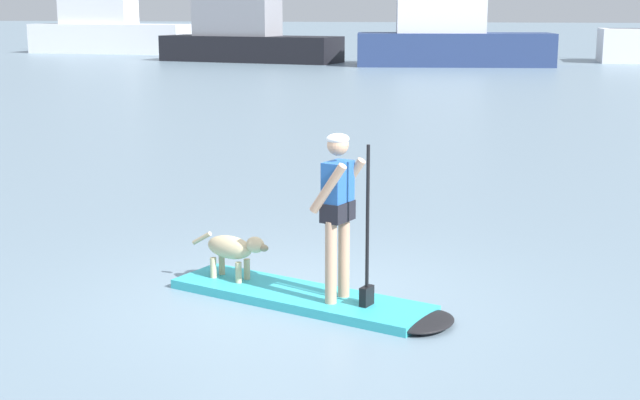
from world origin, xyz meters
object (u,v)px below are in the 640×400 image
dog (233,249)px  moored_boat_port (108,31)px  paddleboard (317,300)px  moored_boat_outer (450,40)px  person_paddler (339,205)px  moored_boat_far_port (246,39)px

dog → moored_boat_port: 55.89m
paddleboard → moored_boat_outer: 41.19m
paddleboard → dog: 1.18m
dog → moored_boat_outer: 40.78m
person_paddler → moored_boat_far_port: size_ratio=0.16×
dog → moored_boat_outer: (-0.81, 40.76, 0.96)m
person_paddler → moored_boat_far_port: moored_boat_far_port is taller
paddleboard → dog: bearing=160.4°
moored_boat_far_port → moored_boat_outer: moored_boat_outer is taller
person_paddler → moored_boat_port: bearing=117.9°
paddleboard → person_paddler: 1.09m
person_paddler → moored_boat_port: size_ratio=0.15×
moored_boat_far_port → moored_boat_port: bearing=148.3°
moored_boat_outer → paddleboard: bearing=-87.4°
paddleboard → moored_boat_port: bearing=117.7°
paddleboard → dog: (-1.05, 0.37, 0.40)m
moored_boat_port → moored_boat_far_port: (12.50, -7.72, -0.23)m
person_paddler → moored_boat_far_port: (-14.13, 42.55, 0.22)m
paddleboard → moored_boat_outer: moored_boat_outer is taller
dog → moored_boat_far_port: 44.01m
paddleboard → person_paddler: bearing=-19.6°
paddleboard → dog: size_ratio=3.24×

